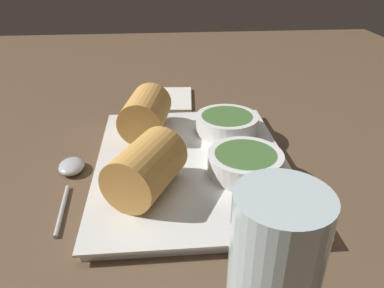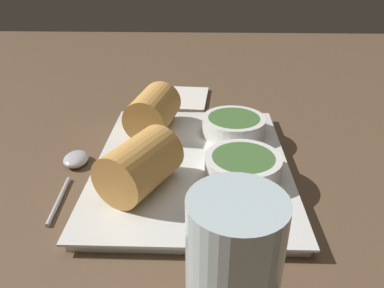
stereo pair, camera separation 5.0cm
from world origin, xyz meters
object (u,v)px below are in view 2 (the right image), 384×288
Objects in this scene: serving_plate at (192,165)px; drinking_glass at (232,282)px; spoon at (75,162)px; dipping_bowl_far at (234,125)px; dipping_bowl_near at (243,164)px; napkin at (181,98)px.

drinking_glass is (24.68, 3.49, 6.06)cm from serving_plate.
drinking_glass is at bearing 37.87° from spoon.
dipping_bowl_far is at bearing 175.63° from drinking_glass.
dipping_bowl_far is 23.44cm from spoon.
spoon is (-3.31, -22.38, -2.25)cm from dipping_bowl_near.
drinking_glass is (25.08, 19.50, 6.11)cm from spoon.
drinking_glass reaches higher than napkin.
dipping_bowl_near is 0.69× the size of drinking_glass.
dipping_bowl_near is 22.73cm from spoon.
drinking_glass is at bearing 7.33° from napkin.
dipping_bowl_far is 19.68cm from napkin.
serving_plate is 2.35× the size of drinking_glass.
dipping_bowl_far is 0.75× the size of napkin.
dipping_bowl_near reaches higher than napkin.
spoon is 1.24× the size of napkin.
napkin is (-28.36, -9.32, -2.66)cm from dipping_bowl_near.
serving_plate is at bearing -114.54° from dipping_bowl_near.
drinking_glass reaches higher than serving_plate.
spoon is 1.13× the size of drinking_glass.
dipping_bowl_far is 33.13cm from drinking_glass.
drinking_glass reaches higher than dipping_bowl_far.
dipping_bowl_near reaches higher than spoon.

